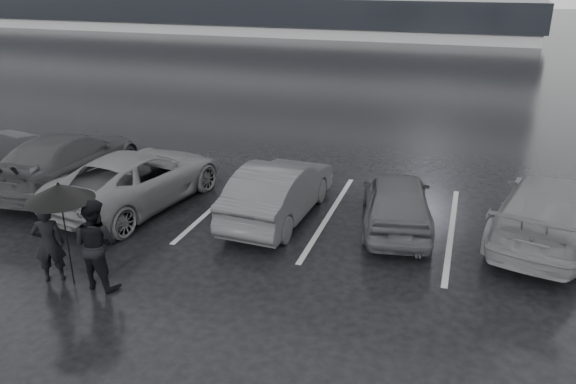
{
  "coord_description": "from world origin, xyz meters",
  "views": [
    {
      "loc": [
        3.43,
        -9.31,
        5.47
      ],
      "look_at": [
        0.07,
        1.0,
        1.1
      ],
      "focal_mm": 35.0,
      "sensor_mm": 36.0,
      "label": 1
    }
  ],
  "objects_px": {
    "car_west_a": "(279,190)",
    "pedestrian_right": "(96,244)",
    "car_main": "(397,200)",
    "car_west_c": "(68,159)",
    "car_east": "(549,210)",
    "pedestrian_left": "(49,243)",
    "car_west_b": "(138,178)"
  },
  "relations": [
    {
      "from": "car_west_b",
      "to": "car_east",
      "type": "height_order",
      "value": "car_east"
    },
    {
      "from": "car_main",
      "to": "car_west_c",
      "type": "height_order",
      "value": "car_west_c"
    },
    {
      "from": "car_main",
      "to": "pedestrian_left",
      "type": "relative_size",
      "value": 2.43
    },
    {
      "from": "car_east",
      "to": "pedestrian_right",
      "type": "height_order",
      "value": "pedestrian_right"
    },
    {
      "from": "car_east",
      "to": "car_west_b",
      "type": "bearing_deg",
      "value": 19.67
    },
    {
      "from": "car_west_c",
      "to": "pedestrian_right",
      "type": "height_order",
      "value": "pedestrian_right"
    },
    {
      "from": "car_main",
      "to": "pedestrian_left",
      "type": "height_order",
      "value": "pedestrian_left"
    },
    {
      "from": "car_main",
      "to": "car_west_b",
      "type": "bearing_deg",
      "value": -4.25
    },
    {
      "from": "pedestrian_left",
      "to": "car_west_b",
      "type": "bearing_deg",
      "value": -113.11
    },
    {
      "from": "car_west_a",
      "to": "pedestrian_left",
      "type": "distance_m",
      "value": 5.06
    },
    {
      "from": "car_east",
      "to": "car_west_a",
      "type": "bearing_deg",
      "value": 20.24
    },
    {
      "from": "car_west_a",
      "to": "car_west_c",
      "type": "distance_m",
      "value": 6.04
    },
    {
      "from": "car_west_a",
      "to": "pedestrian_right",
      "type": "bearing_deg",
      "value": 64.45
    },
    {
      "from": "pedestrian_right",
      "to": "car_west_c",
      "type": "bearing_deg",
      "value": -41.58
    },
    {
      "from": "car_east",
      "to": "pedestrian_right",
      "type": "distance_m",
      "value": 9.18
    },
    {
      "from": "car_west_a",
      "to": "car_east",
      "type": "relative_size",
      "value": 0.86
    },
    {
      "from": "car_west_a",
      "to": "pedestrian_right",
      "type": "relative_size",
      "value": 2.35
    },
    {
      "from": "car_east",
      "to": "pedestrian_right",
      "type": "relative_size",
      "value": 2.74
    },
    {
      "from": "car_west_a",
      "to": "car_west_c",
      "type": "xyz_separation_m",
      "value": [
        -6.03,
        0.26,
        0.04
      ]
    },
    {
      "from": "car_main",
      "to": "car_west_c",
      "type": "distance_m",
      "value": 8.7
    },
    {
      "from": "car_east",
      "to": "pedestrian_left",
      "type": "distance_m",
      "value": 10.06
    },
    {
      "from": "car_west_c",
      "to": "pedestrian_left",
      "type": "height_order",
      "value": "pedestrian_left"
    },
    {
      "from": "car_west_a",
      "to": "pedestrian_right",
      "type": "height_order",
      "value": "pedestrian_right"
    },
    {
      "from": "car_west_a",
      "to": "car_east",
      "type": "height_order",
      "value": "car_east"
    },
    {
      "from": "car_west_b",
      "to": "car_west_c",
      "type": "height_order",
      "value": "car_west_c"
    },
    {
      "from": "car_main",
      "to": "car_west_a",
      "type": "distance_m",
      "value": 2.69
    },
    {
      "from": "car_main",
      "to": "pedestrian_right",
      "type": "xyz_separation_m",
      "value": [
        -4.79,
        -4.26,
        0.23
      ]
    },
    {
      "from": "car_west_b",
      "to": "car_west_c",
      "type": "distance_m",
      "value": 2.56
    },
    {
      "from": "car_main",
      "to": "car_west_b",
      "type": "height_order",
      "value": "car_west_b"
    },
    {
      "from": "car_east",
      "to": "pedestrian_left",
      "type": "xyz_separation_m",
      "value": [
        -8.9,
        -4.69,
        0.07
      ]
    },
    {
      "from": "car_east",
      "to": "pedestrian_left",
      "type": "height_order",
      "value": "pedestrian_left"
    },
    {
      "from": "car_west_c",
      "to": "pedestrian_left",
      "type": "distance_m",
      "value": 5.19
    }
  ]
}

